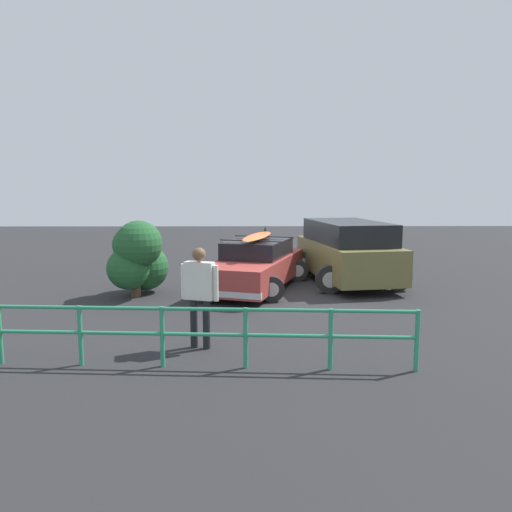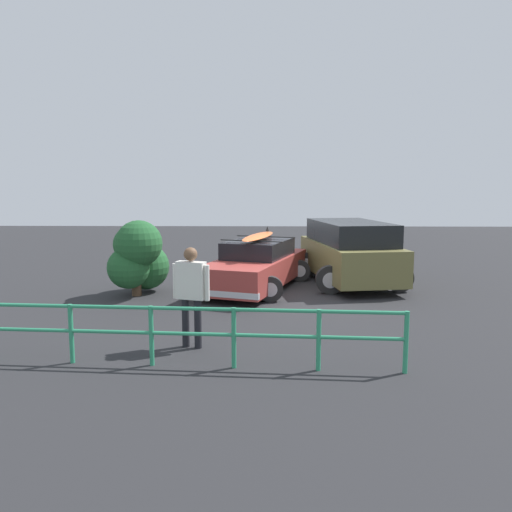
{
  "view_description": "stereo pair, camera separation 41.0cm",
  "coord_description": "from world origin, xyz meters",
  "px_view_note": "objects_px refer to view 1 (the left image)",
  "views": [
    {
      "loc": [
        0.8,
        12.42,
        2.66
      ],
      "look_at": [
        0.65,
        0.01,
        0.95
      ],
      "focal_mm": 35.0,
      "sensor_mm": 36.0,
      "label": 1
    },
    {
      "loc": [
        0.39,
        12.42,
        2.66
      ],
      "look_at": [
        0.65,
        0.01,
        0.95
      ],
      "focal_mm": 35.0,
      "sensor_mm": 36.0,
      "label": 2
    }
  ],
  "objects_px": {
    "suv_car": "(347,251)",
    "person_bystander": "(200,288)",
    "bush_near_left": "(137,256)",
    "sedan_car": "(256,265)"
  },
  "relations": [
    {
      "from": "sedan_car",
      "to": "person_bystander",
      "type": "relative_size",
      "value": 2.8
    },
    {
      "from": "suv_car",
      "to": "bush_near_left",
      "type": "bearing_deg",
      "value": 16.92
    },
    {
      "from": "person_bystander",
      "to": "bush_near_left",
      "type": "bearing_deg",
      "value": -64.53
    },
    {
      "from": "person_bystander",
      "to": "bush_near_left",
      "type": "xyz_separation_m",
      "value": [
        1.93,
        -4.05,
        -0.01
      ]
    },
    {
      "from": "person_bystander",
      "to": "suv_car",
      "type": "bearing_deg",
      "value": -121.79
    },
    {
      "from": "suv_car",
      "to": "sedan_car",
      "type": "bearing_deg",
      "value": 15.8
    },
    {
      "from": "person_bystander",
      "to": "sedan_car",
      "type": "bearing_deg",
      "value": -101.24
    },
    {
      "from": "suv_car",
      "to": "person_bystander",
      "type": "distance_m",
      "value": 6.73
    },
    {
      "from": "sedan_car",
      "to": "bush_near_left",
      "type": "height_order",
      "value": "bush_near_left"
    },
    {
      "from": "suv_car",
      "to": "bush_near_left",
      "type": "xyz_separation_m",
      "value": [
        5.47,
        1.67,
        0.11
      ]
    }
  ]
}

